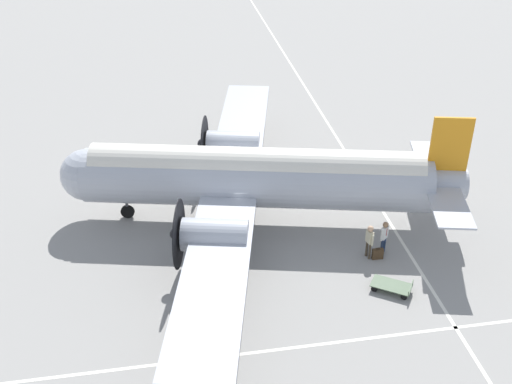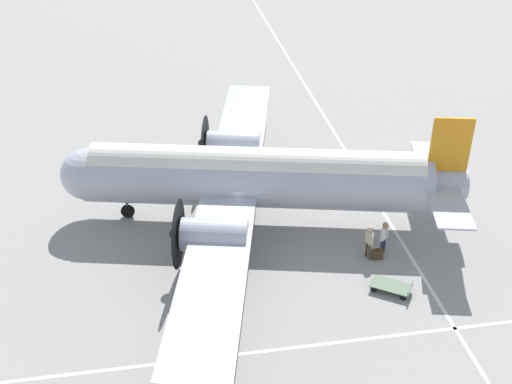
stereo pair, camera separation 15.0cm
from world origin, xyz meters
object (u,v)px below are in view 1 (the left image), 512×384
object	(u,v)px
airliner_main	(247,177)
crew_foreground	(222,356)
baggage_cart	(392,286)
suitcase_near_door	(378,254)
ramp_agent	(369,238)
passenger_boarding	(384,234)

from	to	relation	value
airliner_main	crew_foreground	bearing A→B (deg)	89.18
airliner_main	baggage_cart	world-z (taller)	airliner_main
crew_foreground	suitcase_near_door	xyz separation A→B (m)	(8.04, 6.13, -0.91)
crew_foreground	airliner_main	bearing A→B (deg)	76.81
baggage_cart	ramp_agent	bearing A→B (deg)	-50.16
ramp_agent	baggage_cart	xyz separation A→B (m)	(0.26, -2.52, -0.80)
crew_foreground	passenger_boarding	size ratio (longest dim) A/B	1.10
crew_foreground	suitcase_near_door	bearing A→B (deg)	38.01
crew_foreground	baggage_cart	distance (m)	8.80
ramp_agent	suitcase_near_door	distance (m)	0.92
airliner_main	ramp_agent	size ratio (longest dim) A/B	14.70
baggage_cart	passenger_boarding	bearing A→B (deg)	-67.34
baggage_cart	suitcase_near_door	bearing A→B (deg)	-59.81
crew_foreground	suitcase_near_door	distance (m)	10.15
ramp_agent	baggage_cart	distance (m)	2.66
crew_foreground	passenger_boarding	bearing A→B (deg)	38.53
ramp_agent	passenger_boarding	bearing A→B (deg)	-88.03
passenger_boarding	baggage_cart	bearing A→B (deg)	38.10
airliner_main	crew_foreground	distance (m)	10.65
suitcase_near_door	baggage_cart	bearing A→B (deg)	-93.83
airliner_main	suitcase_near_door	size ratio (longest dim) A/B	44.67
airliner_main	ramp_agent	bearing A→B (deg)	155.40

